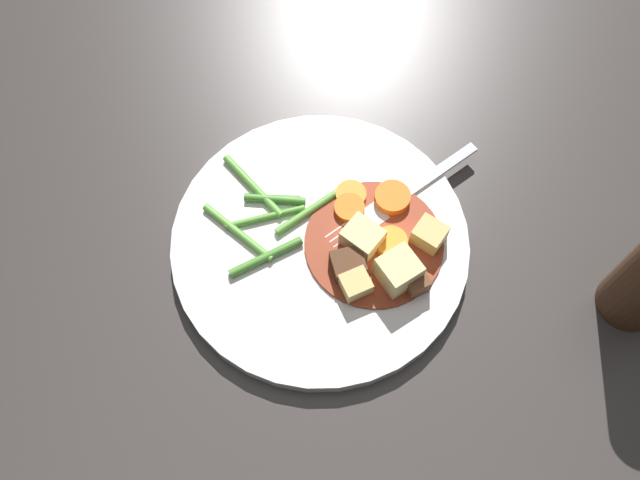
% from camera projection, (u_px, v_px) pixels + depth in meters
% --- Properties ---
extents(ground_plane, '(3.00, 3.00, 0.00)m').
position_uv_depth(ground_plane, '(320.00, 247.00, 0.67)').
color(ground_plane, '#383330').
extents(dinner_plate, '(0.27, 0.27, 0.02)m').
position_uv_depth(dinner_plate, '(320.00, 243.00, 0.66)').
color(dinner_plate, white).
rests_on(dinner_plate, ground_plane).
extents(stew_sauce, '(0.13, 0.13, 0.00)m').
position_uv_depth(stew_sauce, '(374.00, 248.00, 0.65)').
color(stew_sauce, '#93381E').
rests_on(stew_sauce, dinner_plate).
extents(carrot_slice_0, '(0.04, 0.04, 0.01)m').
position_uv_depth(carrot_slice_0, '(351.00, 195.00, 0.67)').
color(carrot_slice_0, orange).
rests_on(carrot_slice_0, dinner_plate).
extents(carrot_slice_1, '(0.04, 0.04, 0.01)m').
position_uv_depth(carrot_slice_1, '(392.00, 198.00, 0.66)').
color(carrot_slice_1, orange).
rests_on(carrot_slice_1, dinner_plate).
extents(carrot_slice_2, '(0.04, 0.04, 0.01)m').
position_uv_depth(carrot_slice_2, '(391.00, 240.00, 0.65)').
color(carrot_slice_2, orange).
rests_on(carrot_slice_2, dinner_plate).
extents(carrot_slice_3, '(0.04, 0.04, 0.01)m').
position_uv_depth(carrot_slice_3, '(349.00, 208.00, 0.66)').
color(carrot_slice_3, orange).
rests_on(carrot_slice_3, dinner_plate).
extents(potato_chunk_0, '(0.04, 0.04, 0.02)m').
position_uv_depth(potato_chunk_0, '(362.00, 242.00, 0.64)').
color(potato_chunk_0, '#EAD68C').
rests_on(potato_chunk_0, dinner_plate).
extents(potato_chunk_1, '(0.04, 0.04, 0.03)m').
position_uv_depth(potato_chunk_1, '(398.00, 271.00, 0.62)').
color(potato_chunk_1, '#EAD68C').
rests_on(potato_chunk_1, dinner_plate).
extents(potato_chunk_2, '(0.04, 0.03, 0.02)m').
position_uv_depth(potato_chunk_2, '(429.00, 235.00, 0.64)').
color(potato_chunk_2, '#DBBC6B').
rests_on(potato_chunk_2, dinner_plate).
extents(potato_chunk_3, '(0.03, 0.03, 0.02)m').
position_uv_depth(potato_chunk_3, '(356.00, 285.00, 0.62)').
color(potato_chunk_3, '#DBBC6B').
rests_on(potato_chunk_3, dinner_plate).
extents(meat_chunk_0, '(0.03, 0.03, 0.02)m').
position_uv_depth(meat_chunk_0, '(416.00, 283.00, 0.62)').
color(meat_chunk_0, brown).
rests_on(meat_chunk_0, dinner_plate).
extents(meat_chunk_1, '(0.04, 0.03, 0.02)m').
position_uv_depth(meat_chunk_1, '(348.00, 264.00, 0.63)').
color(meat_chunk_1, '#56331E').
rests_on(meat_chunk_1, dinner_plate).
extents(green_bean_0, '(0.05, 0.01, 0.01)m').
position_uv_depth(green_bean_0, '(273.00, 199.00, 0.66)').
color(green_bean_0, '#4C8E33').
rests_on(green_bean_0, dinner_plate).
extents(green_bean_1, '(0.06, 0.06, 0.01)m').
position_uv_depth(green_bean_1, '(253.00, 186.00, 0.67)').
color(green_bean_1, '#66AD42').
rests_on(green_bean_1, dinner_plate).
extents(green_bean_2, '(0.07, 0.05, 0.01)m').
position_uv_depth(green_bean_2, '(239.00, 228.00, 0.65)').
color(green_bean_2, '#66AD42').
rests_on(green_bean_2, dinner_plate).
extents(green_bean_3, '(0.06, 0.04, 0.01)m').
position_uv_depth(green_bean_3, '(266.00, 257.00, 0.64)').
color(green_bean_3, '#4C8E33').
rests_on(green_bean_3, dinner_plate).
extents(green_bean_4, '(0.06, 0.01, 0.01)m').
position_uv_depth(green_bean_4, '(275.00, 199.00, 0.66)').
color(green_bean_4, '#4C8E33').
rests_on(green_bean_4, dinner_plate).
extents(green_bean_5, '(0.07, 0.03, 0.01)m').
position_uv_depth(green_bean_5, '(265.00, 217.00, 0.66)').
color(green_bean_5, '#599E38').
rests_on(green_bean_5, dinner_plate).
extents(green_bean_6, '(0.06, 0.06, 0.01)m').
position_uv_depth(green_bean_6, '(311.00, 210.00, 0.66)').
color(green_bean_6, '#66AD42').
rests_on(green_bean_6, dinner_plate).
extents(fork, '(0.14, 0.13, 0.00)m').
position_uv_depth(fork, '(400.00, 198.00, 0.67)').
color(fork, silver).
rests_on(fork, dinner_plate).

